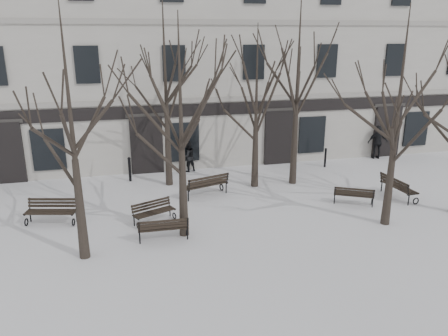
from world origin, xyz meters
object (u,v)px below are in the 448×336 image
object	(u,v)px
bench_1	(163,228)
bench_2	(354,195)
bench_4	(206,184)
tree_1	(180,102)
bench_3	(51,210)
bench_5	(398,187)
tree_0	(69,107)
bench_0	(154,211)
tree_2	(400,93)

from	to	relation	value
bench_1	bench_2	world-z (taller)	bench_1
bench_2	bench_4	bearing A→B (deg)	5.66
tree_1	bench_4	world-z (taller)	tree_1
bench_1	bench_3	world-z (taller)	bench_3
bench_1	bench_5	bearing A→B (deg)	-169.03
tree_0	bench_3	xyz separation A→B (m)	(-1.33, 3.00, -4.28)
tree_0	bench_4	world-z (taller)	tree_0
tree_0	bench_0	xyz separation A→B (m)	(2.36, 2.20, -4.34)
tree_1	bench_3	world-z (taller)	tree_1
bench_1	bench_4	xyz separation A→B (m)	(2.25, 3.80, 0.08)
tree_0	bench_2	bearing A→B (deg)	10.75
tree_1	bench_2	size ratio (longest dim) A/B	4.53
bench_0	bench_3	bearing A→B (deg)	144.37
tree_0	bench_2	size ratio (longest dim) A/B	4.65
bench_0	bench_3	world-z (taller)	bench_3
tree_0	bench_4	size ratio (longest dim) A/B	3.67
tree_1	bench_5	xyz separation A→B (m)	(9.44, 1.42, -4.15)
tree_0	tree_2	distance (m)	10.70
tree_2	bench_4	world-z (taller)	tree_2
bench_2	bench_4	distance (m)	6.18
tree_1	bench_4	bearing A→B (deg)	66.87
tree_1	bench_0	size ratio (longest dim) A/B	4.47
tree_1	bench_0	distance (m)	4.53
bench_4	bench_0	bearing A→B (deg)	23.67
tree_0	bench_2	world-z (taller)	tree_0
tree_0	bench_2	distance (m)	11.54
tree_1	bench_3	bearing A→B (deg)	155.14
bench_3	bench_1	bearing A→B (deg)	-18.02
tree_0	tree_1	size ratio (longest dim) A/B	1.03
bench_3	bench_0	bearing A→B (deg)	1.60
bench_1	bench_3	distance (m)	4.57
tree_0	bench_5	xyz separation A→B (m)	(12.73, 2.27, -4.27)
bench_0	bench_4	xyz separation A→B (m)	(2.45, 2.19, 0.11)
bench_0	bench_1	size ratio (longest dim) A/B	0.97
bench_1	tree_2	bearing A→B (deg)	177.55
bench_4	tree_0	bearing A→B (deg)	24.29
tree_0	bench_3	size ratio (longest dim) A/B	3.98
bench_0	bench_1	bearing A→B (deg)	-106.54
bench_1	bench_5	distance (m)	10.32
tree_0	bench_5	size ratio (longest dim) A/B	4.03
bench_4	bench_1	bearing A→B (deg)	41.20
tree_1	bench_5	world-z (taller)	tree_1
tree_2	bench_0	bearing A→B (deg)	165.32
bench_2	tree_0	bearing A→B (deg)	39.19
bench_1	bench_4	bearing A→B (deg)	-119.11
bench_5	bench_2	bearing A→B (deg)	93.37
bench_0	bench_1	xyz separation A→B (m)	(0.19, -1.61, 0.03)
bench_1	tree_1	bearing A→B (deg)	-158.63
tree_1	tree_2	distance (m)	7.45
tree_2	bench_1	bearing A→B (deg)	175.98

